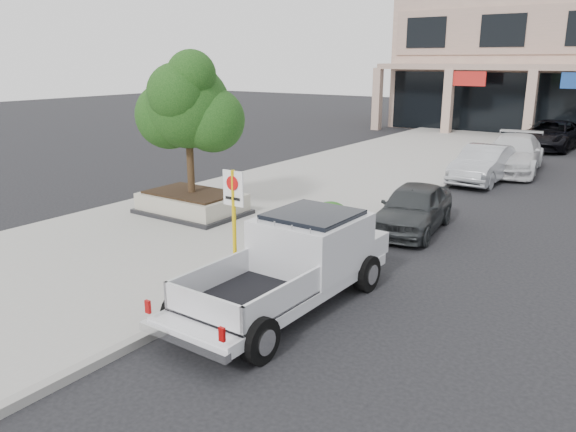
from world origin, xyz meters
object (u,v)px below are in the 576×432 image
(planter_tree, at_px, (195,106))
(curb_car_b, at_px, (483,164))
(planter, at_px, (192,203))
(no_parking_sign, at_px, (234,207))
(curb_car_a, at_px, (413,208))
(curb_car_c, at_px, (513,154))
(pickup_truck, at_px, (283,267))
(curb_car_d, at_px, (551,135))

(planter_tree, height_order, curb_car_b, planter_tree)
(planter, distance_m, curb_car_b, 11.98)
(no_parking_sign, xyz_separation_m, curb_car_a, (1.86, 5.64, -0.96))
(curb_car_c, bearing_deg, planter_tree, -121.49)
(no_parking_sign, relative_size, curb_car_a, 0.58)
(pickup_truck, xyz_separation_m, curb_car_c, (0.07, 17.12, -0.08))
(planter_tree, distance_m, curb_car_a, 7.03)
(planter, bearing_deg, pickup_truck, -31.54)
(planter, xyz_separation_m, pickup_truck, (6.11, -3.75, 0.40))
(planter, relative_size, curb_car_d, 0.57)
(planter_tree, xyz_separation_m, no_parking_sign, (4.12, -3.16, -1.78))
(planter, bearing_deg, curb_car_c, 65.17)
(planter_tree, height_order, curb_car_c, planter_tree)
(curb_car_b, xyz_separation_m, curb_car_d, (0.46, 10.81, 0.05))
(planter_tree, height_order, curb_car_d, planter_tree)
(planter, xyz_separation_m, planter_tree, (0.13, 0.15, 2.94))
(curb_car_b, relative_size, curb_car_c, 0.80)
(no_parking_sign, xyz_separation_m, pickup_truck, (1.86, -0.75, -0.76))
(curb_car_c, bearing_deg, curb_car_b, -105.06)
(planter_tree, xyz_separation_m, pickup_truck, (5.98, -3.91, -2.54))
(curb_car_c, bearing_deg, pickup_truck, -97.11)
(planter, height_order, planter_tree, planter_tree)
(no_parking_sign, bearing_deg, curb_car_a, 71.76)
(curb_car_c, xyz_separation_m, curb_car_d, (0.05, 7.93, -0.02))
(no_parking_sign, distance_m, curb_car_b, 13.61)
(curb_car_a, bearing_deg, curb_car_c, 82.67)
(pickup_truck, xyz_separation_m, curb_car_b, (-0.34, 14.24, -0.15))
(planter, distance_m, planter_tree, 2.95)
(no_parking_sign, height_order, curb_car_d, no_parking_sign)
(curb_car_a, bearing_deg, curb_car_d, 82.69)
(curb_car_a, distance_m, curb_car_c, 10.73)
(planter, bearing_deg, planter_tree, 48.97)
(curb_car_c, bearing_deg, no_parking_sign, -103.60)
(curb_car_a, relative_size, curb_car_b, 0.90)
(pickup_truck, distance_m, curb_car_b, 14.25)
(curb_car_b, xyz_separation_m, curb_car_c, (0.41, 2.87, 0.07))
(planter_tree, distance_m, curb_car_d, 22.16)
(planter_tree, height_order, no_parking_sign, planter_tree)
(planter_tree, relative_size, curb_car_d, 0.72)
(curb_car_a, height_order, curb_car_b, curb_car_b)
(curb_car_c, bearing_deg, curb_car_a, -97.26)
(curb_car_c, distance_m, curb_car_d, 7.93)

